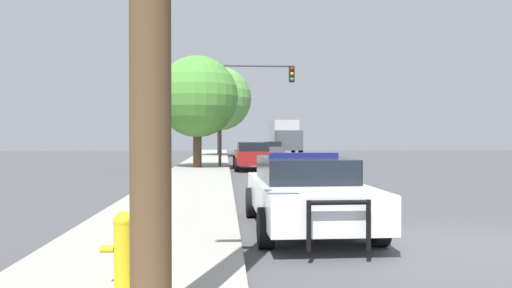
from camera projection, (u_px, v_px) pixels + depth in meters
The scene contains 10 objects.
ground_plane at pixel (466, 248), 7.98m from camera, with size 110.00×110.00×0.00m, color #474749.
sidewalk_left at pixel (144, 248), 7.66m from camera, with size 3.00×110.00×0.13m.
police_car at pixel (305, 191), 9.61m from camera, with size 2.15×5.13×1.47m.
fire_hydrant at pixel (124, 246), 5.51m from camera, with size 0.51×0.22×0.83m.
traffic_light at pixel (249, 93), 27.71m from camera, with size 4.24×0.35×5.75m.
car_background_distant at pixel (272, 148), 47.13m from camera, with size 2.10×4.05×1.31m.
car_background_midblock at pixel (252, 155), 26.55m from camera, with size 2.02×4.61×1.49m.
box_truck at pixel (284, 136), 50.18m from camera, with size 2.89×6.75×3.42m.
tree_sidewalk_far at pixel (219, 99), 43.92m from camera, with size 5.64×5.64×7.83m.
tree_sidewalk_mid at pixel (197, 97), 26.81m from camera, with size 4.39×4.39×6.00m.
Camera 1 is at (-3.86, -7.73, 1.79)m, focal length 35.00 mm.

